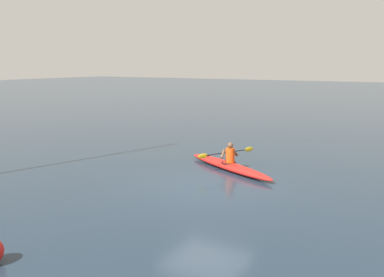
% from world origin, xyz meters
% --- Properties ---
extents(ground_plane, '(160.00, 160.00, 0.00)m').
position_xyz_m(ground_plane, '(0.00, 0.00, 0.00)').
color(ground_plane, '#1E2D3D').
extents(kayak, '(4.29, 2.51, 0.28)m').
position_xyz_m(kayak, '(0.35, -2.25, 0.14)').
color(kayak, red).
rests_on(kayak, ground).
extents(kayaker, '(1.14, 2.25, 0.74)m').
position_xyz_m(kayaker, '(0.31, -2.24, 0.60)').
color(kayaker, '#E04C14').
rests_on(kayaker, kayak).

